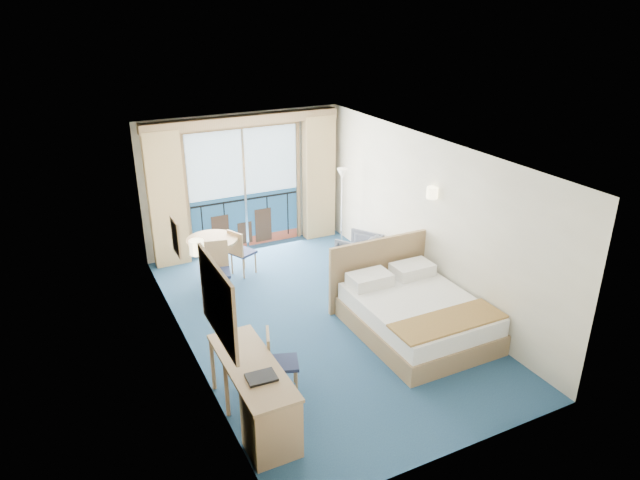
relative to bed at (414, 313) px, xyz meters
The scene contains 22 objects.
floor 1.53m from the bed, 139.73° to the left, with size 6.50×6.50×0.00m, color navy.
room_walls 2.09m from the bed, 139.73° to the left, with size 4.04×6.54×2.72m.
balcony_door 4.42m from the bed, 105.39° to the left, with size 2.36×0.03×2.52m.
curtain_left 4.95m from the bed, 123.71° to the left, with size 0.65×0.22×2.55m, color tan.
curtain_right 4.17m from the bed, 84.28° to the left, with size 0.65×0.22×2.55m, color tan.
pelmet 4.79m from the bed, 105.71° to the left, with size 3.80×0.25×0.18m, color #9D7855.
mirror 3.39m from the bed, behind, with size 0.05×1.25×0.95m.
wall_print 3.66m from the bed, 155.50° to the left, with size 0.04×0.42×0.52m.
sconce_left 3.46m from the bed, behind, with size 0.18×0.18×0.18m, color #FFEEB2.
sconce_right 1.91m from the bed, 45.89° to the left, with size 0.18×0.18×0.18m, color #FFEEB2.
bed is the anchor object (origin of this frame).
nightstand 1.58m from the bed, 67.02° to the left, with size 0.44×0.42×0.57m, color tan.
phone 1.65m from the bed, 66.93° to the left, with size 0.16×0.13×0.07m, color white.
armchair 2.35m from the bed, 80.64° to the left, with size 0.68×0.70×0.63m, color #4E535E.
floor_lamp 3.35m from the bed, 81.45° to the left, with size 0.23×0.23×1.68m.
desk 3.10m from the bed, 156.68° to the right, with size 0.58×1.67×0.78m.
desk_chair 2.43m from the bed, behind, with size 0.49×0.48×0.88m.
folder 3.07m from the bed, 159.30° to the right, with size 0.33×0.25×0.03m, color black.
desk_lamp 3.06m from the bed, behind, with size 0.13×0.13×0.49m.
round_table 3.72m from the bed, 126.20° to the left, with size 0.89×0.89×0.80m.
table_chair_a 3.45m from the bed, 119.53° to the left, with size 0.50×0.50×0.87m.
table_chair_b 3.34m from the bed, 133.71° to the left, with size 0.50×0.51×0.97m.
Camera 1 is at (-3.43, -6.99, 4.66)m, focal length 32.00 mm.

